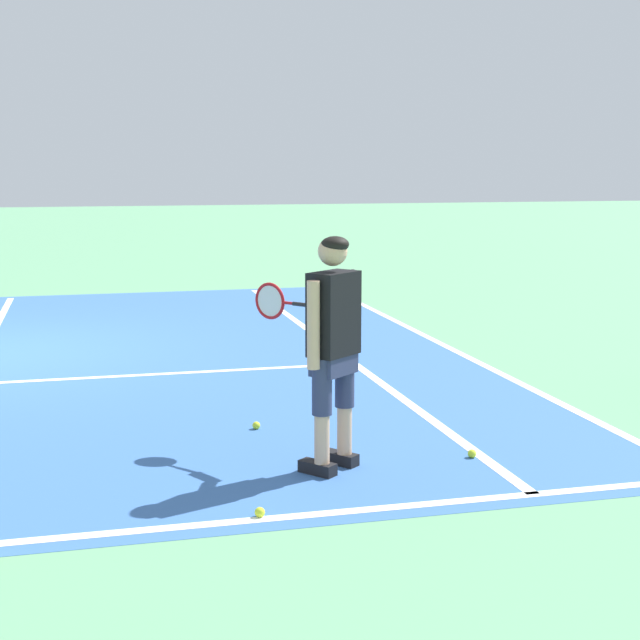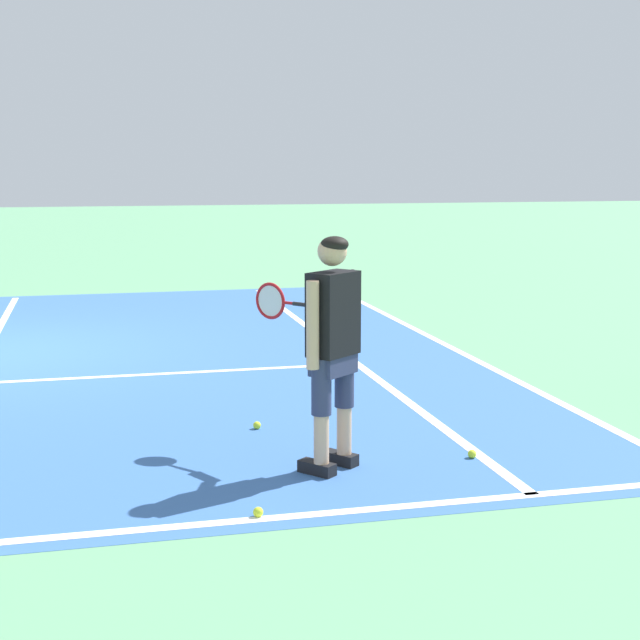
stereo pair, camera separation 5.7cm
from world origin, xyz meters
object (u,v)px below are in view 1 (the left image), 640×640
(tennis_ball_near_feet, at_px, (260,512))
(tennis_ball_by_baseline, at_px, (472,454))
(tennis_ball_mid_court, at_px, (256,425))
(tennis_player, at_px, (331,337))

(tennis_ball_near_feet, relative_size, tennis_ball_by_baseline, 1.00)
(tennis_ball_by_baseline, height_order, tennis_ball_mid_court, same)
(tennis_player, height_order, tennis_ball_mid_court, tennis_player)
(tennis_ball_near_feet, bearing_deg, tennis_ball_by_baseline, 24.34)
(tennis_ball_near_feet, bearing_deg, tennis_player, 50.14)
(tennis_player, relative_size, tennis_ball_by_baseline, 25.95)
(tennis_player, height_order, tennis_ball_by_baseline, tennis_player)
(tennis_player, xyz_separation_m, tennis_ball_by_baseline, (1.11, -0.00, -0.96))
(tennis_ball_near_feet, height_order, tennis_ball_by_baseline, same)
(tennis_ball_near_feet, bearing_deg, tennis_ball_mid_court, 80.38)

